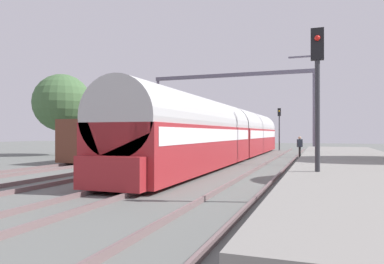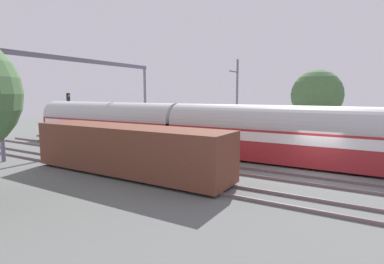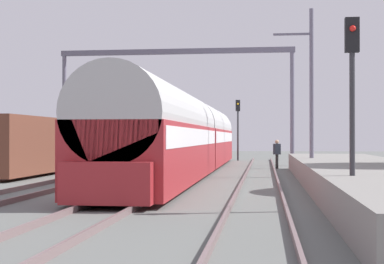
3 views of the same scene
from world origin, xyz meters
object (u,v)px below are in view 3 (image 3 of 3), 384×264
Objects in this scene: railway_signal_near at (352,87)px; catenary_gantry at (176,78)px; passenger_train at (188,136)px; railway_signal_far at (238,122)px; freight_car at (37,145)px; person_crossing at (277,151)px.

railway_signal_near is 25.35m from catenary_gantry.
passenger_train is at bearing 112.03° from railway_signal_near.
catenary_gantry reaches higher than railway_signal_far.
catenary_gantry is (5.79, 9.92, 4.40)m from freight_car.
person_crossing is 9.04m from catenary_gantry.
railway_signal_far is (-2.86, 11.77, 2.11)m from person_crossing.
passenger_train is at bearing 11.78° from freight_car.
railway_signal_near reaches higher than passenger_train.
freight_car is 20.52m from railway_signal_far.
freight_car is 2.67× the size of railway_signal_far.
person_crossing is (4.78, 4.66, -0.94)m from passenger_train.
catenary_gantry is at bearing 109.01° from railway_signal_near.
freight_car is at bearing -168.22° from passenger_train.
catenary_gantry is (-8.21, 23.84, 2.67)m from railway_signal_near.
railway_signal_near is at bearing -82.22° from railway_signal_far.
freight_car is 0.81× the size of catenary_gantry.
railway_signal_far reaches higher than person_crossing.
passenger_train is 2.06× the size of catenary_gantry.
railway_signal_far is (9.63, 18.04, 1.66)m from freight_car.
railway_signal_near reaches higher than railway_signal_far.
railway_signal_far is 9.39m from catenary_gantry.
catenary_gantry is at bearing 59.74° from freight_car.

